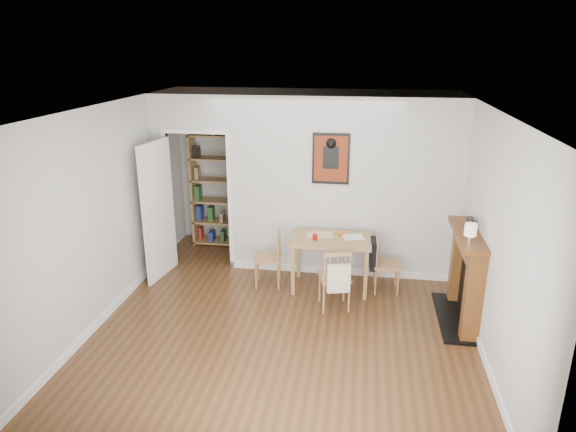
% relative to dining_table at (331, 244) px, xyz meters
% --- Properties ---
extents(ground, '(5.20, 5.20, 0.00)m').
position_rel_dining_table_xyz_m(ground, '(-0.47, -0.88, -0.66)').
color(ground, '#51321A').
rests_on(ground, ground).
extents(room_shell, '(5.20, 5.20, 5.20)m').
position_rel_dining_table_xyz_m(room_shell, '(-0.37, 0.46, 0.64)').
color(room_shell, '#B8B8B6').
rests_on(room_shell, ground).
extents(dining_table, '(1.09, 0.70, 0.74)m').
position_rel_dining_table_xyz_m(dining_table, '(0.00, 0.00, 0.00)').
color(dining_table, '#9A7947').
rests_on(dining_table, ground).
extents(chair_left, '(0.45, 0.45, 0.81)m').
position_rel_dining_table_xyz_m(chair_left, '(-0.88, -0.03, -0.25)').
color(chair_left, '#A37A4C').
rests_on(chair_left, ground).
extents(chair_right, '(0.45, 0.40, 0.78)m').
position_rel_dining_table_xyz_m(chair_right, '(0.75, 0.02, -0.25)').
color(chair_right, '#A37A4C').
rests_on(chair_right, ground).
extents(chair_front, '(0.51, 0.55, 0.84)m').
position_rel_dining_table_xyz_m(chair_front, '(0.09, -0.57, -0.23)').
color(chair_front, '#A37A4C').
rests_on(chair_front, ground).
extents(bookshelf, '(0.80, 0.32, 1.91)m').
position_rel_dining_table_xyz_m(bookshelf, '(-2.03, 1.40, 0.29)').
color(bookshelf, '#9A7947').
rests_on(bookshelf, ground).
extents(fireplace, '(0.45, 1.25, 1.16)m').
position_rel_dining_table_xyz_m(fireplace, '(1.69, -0.63, -0.04)').
color(fireplace, brown).
rests_on(fireplace, ground).
extents(red_glass, '(0.07, 0.07, 0.08)m').
position_rel_dining_table_xyz_m(red_glass, '(-0.22, -0.10, 0.13)').
color(red_glass, maroon).
rests_on(red_glass, dining_table).
extents(orange_fruit, '(0.08, 0.08, 0.08)m').
position_rel_dining_table_xyz_m(orange_fruit, '(0.12, 0.13, 0.13)').
color(orange_fruit, '#EF5A0C').
rests_on(orange_fruit, dining_table).
extents(placemat, '(0.41, 0.34, 0.00)m').
position_rel_dining_table_xyz_m(placemat, '(-0.17, 0.10, 0.09)').
color(placemat, beige).
rests_on(placemat, dining_table).
extents(notebook, '(0.32, 0.27, 0.01)m').
position_rel_dining_table_xyz_m(notebook, '(0.29, 0.07, 0.10)').
color(notebook, silver).
rests_on(notebook, dining_table).
extents(mantel_lamp, '(0.14, 0.14, 0.22)m').
position_rel_dining_table_xyz_m(mantel_lamp, '(1.60, -0.96, 0.64)').
color(mantel_lamp, silver).
rests_on(mantel_lamp, fireplace).
extents(ceramic_jar_a, '(0.10, 0.10, 0.12)m').
position_rel_dining_table_xyz_m(ceramic_jar_a, '(1.68, -0.51, 0.57)').
color(ceramic_jar_a, black).
rests_on(ceramic_jar_a, fireplace).
extents(ceramic_jar_b, '(0.09, 0.09, 0.11)m').
position_rel_dining_table_xyz_m(ceramic_jar_b, '(1.71, -0.39, 0.56)').
color(ceramic_jar_b, black).
rests_on(ceramic_jar_b, fireplace).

